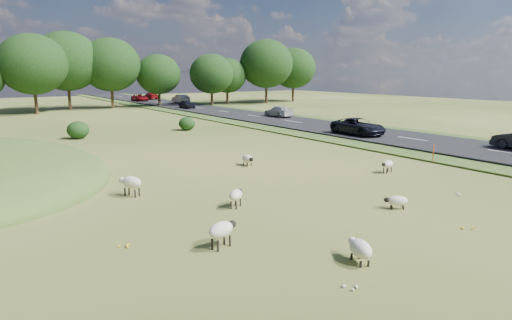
{
  "coord_description": "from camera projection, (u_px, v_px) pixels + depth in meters",
  "views": [
    {
      "loc": [
        -11.12,
        -16.11,
        5.63
      ],
      "look_at": [
        2.0,
        4.0,
        1.0
      ],
      "focal_mm": 32.0,
      "sensor_mm": 36.0,
      "label": 1
    }
  ],
  "objects": [
    {
      "name": "sheep_5",
      "position": [
        131.0,
        182.0,
        20.94
      ],
      "size": [
        1.0,
        1.32,
        0.93
      ],
      "rotation": [
        0.0,
        0.0,
        2.07
      ],
      "color": "beige",
      "rests_on": "ground"
    },
    {
      "name": "sheep_3",
      "position": [
        248.0,
        159.0,
        27.88
      ],
      "size": [
        0.61,
        1.2,
        0.68
      ],
      "rotation": [
        0.0,
        0.0,
        4.62
      ],
      "color": "beige",
      "rests_on": "ground"
    },
    {
      "name": "sheep_4",
      "position": [
        222.0,
        230.0,
        14.76
      ],
      "size": [
        1.27,
        0.84,
        0.88
      ],
      "rotation": [
        0.0,
        0.0,
        0.34
      ],
      "color": "beige",
      "rests_on": "ground"
    },
    {
      "name": "car_5",
      "position": [
        181.0,
        99.0,
        80.19
      ],
      "size": [
        1.62,
        4.65,
        1.53
      ],
      "primitive_type": "imported",
      "rotation": [
        0.0,
        0.0,
        3.14
      ],
      "color": "#95969C",
      "rests_on": "road"
    },
    {
      "name": "sheep_1",
      "position": [
        397.0,
        201.0,
        19.01
      ],
      "size": [
        0.98,
        0.84,
        0.57
      ],
      "rotation": [
        0.0,
        0.0,
        2.5
      ],
      "color": "beige",
      "rests_on": "ground"
    },
    {
      "name": "road",
      "position": [
        263.0,
        118.0,
        55.66
      ],
      "size": [
        8.0,
        150.0,
        0.25
      ],
      "primitive_type": "cube",
      "color": "black",
      "rests_on": "ground"
    },
    {
      "name": "marker_post",
      "position": [
        433.0,
        153.0,
        28.78
      ],
      "size": [
        0.06,
        0.06,
        1.2
      ],
      "primitive_type": "cylinder",
      "color": "#D8590C",
      "rests_on": "ground"
    },
    {
      "name": "sheep_6",
      "position": [
        387.0,
        164.0,
        25.82
      ],
      "size": [
        1.05,
        0.61,
        0.73
      ],
      "rotation": [
        0.0,
        0.0,
        3.35
      ],
      "color": "beige",
      "rests_on": "ground"
    },
    {
      "name": "car_4",
      "position": [
        279.0,
        111.0,
        56.05
      ],
      "size": [
        1.83,
        4.51,
        1.31
      ],
      "primitive_type": "imported",
      "rotation": [
        0.0,
        0.0,
        3.14
      ],
      "color": "silver",
      "rests_on": "road"
    },
    {
      "name": "car_1",
      "position": [
        187.0,
        104.0,
        69.26
      ],
      "size": [
        1.44,
        3.58,
        1.22
      ],
      "primitive_type": "imported",
      "color": "black",
      "rests_on": "road"
    },
    {
      "name": "shrubs",
      "position": [
        55.0,
        129.0,
        39.82
      ],
      "size": [
        23.93,
        6.77,
        1.5
      ],
      "color": "black",
      "rests_on": "ground"
    },
    {
      "name": "car_3",
      "position": [
        358.0,
        126.0,
        39.91
      ],
      "size": [
        2.38,
        5.16,
        1.43
      ],
      "primitive_type": "imported",
      "color": "black",
      "rests_on": "road"
    },
    {
      "name": "car_2",
      "position": [
        150.0,
        96.0,
        92.51
      ],
      "size": [
        1.92,
        4.72,
        1.37
      ],
      "primitive_type": "imported",
      "rotation": [
        0.0,
        0.0,
        3.14
      ],
      "color": "maroon",
      "rests_on": "road"
    },
    {
      "name": "treeline",
      "position": [
        38.0,
        66.0,
        64.06
      ],
      "size": [
        96.28,
        14.66,
        11.7
      ],
      "color": "black",
      "rests_on": "ground"
    },
    {
      "name": "sheep_2",
      "position": [
        360.0,
        248.0,
        13.63
      ],
      "size": [
        0.85,
        1.3,
        0.72
      ],
      "rotation": [
        0.0,
        0.0,
        1.24
      ],
      "color": "beige",
      "rests_on": "ground"
    },
    {
      "name": "car_7",
      "position": [
        140.0,
        98.0,
        86.74
      ],
      "size": [
        2.17,
        4.7,
        1.31
      ],
      "primitive_type": "imported",
      "color": "maroon",
      "rests_on": "road"
    },
    {
      "name": "sheep_0",
      "position": [
        236.0,
        195.0,
        19.21
      ],
      "size": [
        1.05,
        0.94,
        0.78
      ],
      "rotation": [
        0.0,
        0.0,
        0.68
      ],
      "color": "beige",
      "rests_on": "ground"
    },
    {
      "name": "ground",
      "position": [
        127.0,
        143.0,
        36.73
      ],
      "size": [
        160.0,
        160.0,
        0.0
      ],
      "primitive_type": "plane",
      "color": "#364816",
      "rests_on": "ground"
    }
  ]
}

